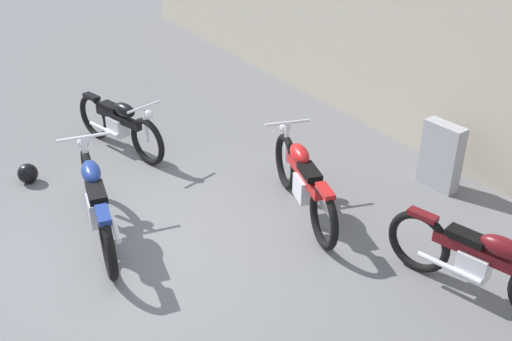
% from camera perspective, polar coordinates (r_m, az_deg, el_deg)
% --- Properties ---
extents(ground_plane, '(40.00, 40.00, 0.00)m').
position_cam_1_polar(ground_plane, '(6.82, -10.69, -7.30)').
color(ground_plane, slate).
extents(building_wall, '(18.00, 0.30, 3.20)m').
position_cam_1_polar(building_wall, '(8.53, 17.68, 11.44)').
color(building_wall, '#B2A893').
rests_on(building_wall, ground_plane).
extents(stone_marker, '(0.55, 0.25, 0.89)m').
position_cam_1_polar(stone_marker, '(7.99, 17.23, 1.33)').
color(stone_marker, '#9E9EA3').
rests_on(stone_marker, ground_plane).
extents(helmet, '(0.26, 0.26, 0.26)m').
position_cam_1_polar(helmet, '(8.43, -20.93, -0.26)').
color(helmet, black).
rests_on(helmet, ground_plane).
extents(motorcycle_maroon, '(1.95, 0.73, 0.89)m').
position_cam_1_polar(motorcycle_maroon, '(6.18, 20.67, -8.23)').
color(motorcycle_maroon, black).
rests_on(motorcycle_maroon, ground_plane).
extents(motorcycle_black, '(1.91, 0.73, 0.88)m').
position_cam_1_polar(motorcycle_black, '(8.80, -12.87, 4.36)').
color(motorcycle_black, black).
rests_on(motorcycle_black, ground_plane).
extents(motorcycle_blue, '(2.15, 0.69, 0.97)m').
position_cam_1_polar(motorcycle_blue, '(6.86, -14.95, -2.89)').
color(motorcycle_blue, black).
rests_on(motorcycle_blue, ground_plane).
extents(motorcycle_red, '(2.01, 0.82, 0.93)m').
position_cam_1_polar(motorcycle_red, '(7.10, 4.53, -0.96)').
color(motorcycle_red, black).
rests_on(motorcycle_red, ground_plane).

